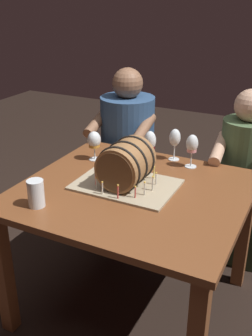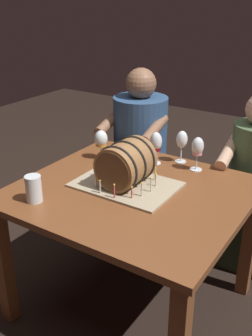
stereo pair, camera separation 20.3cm
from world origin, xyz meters
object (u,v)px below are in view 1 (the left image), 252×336
object	(u,v)px
person_seated_right	(240,187)
wine_glass_rose	(192,145)
barrel_cake	(126,166)
wine_glass_red	(150,142)
dining_table	(133,208)
wine_glass_empty	(175,138)
beer_pint	(36,195)
person_seated_left	(127,156)
wine_glass_amber	(94,141)

from	to	relation	value
person_seated_right	wine_glass_rose	bearing A→B (deg)	-124.08
barrel_cake	wine_glass_red	xyz separation A→B (m)	(-0.02, 0.34, 0.01)
dining_table	wine_glass_rose	world-z (taller)	wine_glass_rose
wine_glass_empty	person_seated_right	bearing A→B (deg)	39.03
barrel_cake	beer_pint	world-z (taller)	barrel_cake
barrel_cake	person_seated_right	world-z (taller)	person_seated_right
beer_pint	person_seated_left	world-z (taller)	person_seated_left
dining_table	barrel_cake	xyz separation A→B (m)	(-0.05, 0.02, 0.22)
wine_glass_amber	wine_glass_rose	world-z (taller)	wine_glass_rose
dining_table	wine_glass_empty	distance (m)	0.52
person_seated_left	dining_table	bearing A→B (deg)	-61.46
barrel_cake	beer_pint	xyz separation A→B (m)	(-0.28, -0.38, -0.05)
barrel_cake	wine_glass_red	distance (m)	0.34
person_seated_left	beer_pint	bearing A→B (deg)	-85.88
dining_table	wine_glass_empty	xyz separation A→B (m)	(0.05, 0.46, 0.25)
wine_glass_empty	person_seated_left	world-z (taller)	person_seated_left
barrel_cake	wine_glass_red	bearing A→B (deg)	92.58
wine_glass_amber	beer_pint	xyz separation A→B (m)	(0.05, -0.60, -0.06)
dining_table	person_seated_left	distance (m)	0.85
wine_glass_red	dining_table	bearing A→B (deg)	-79.60
wine_glass_rose	wine_glass_red	size ratio (longest dim) A/B	1.01
wine_glass_amber	person_seated_right	world-z (taller)	person_seated_right
wine_glass_amber	wine_glass_empty	size ratio (longest dim) A/B	0.92
dining_table	beer_pint	distance (m)	0.52
wine_glass_red	wine_glass_empty	world-z (taller)	same
wine_glass_amber	wine_glass_rose	size ratio (longest dim) A/B	0.91
wine_glass_amber	person_seated_left	world-z (taller)	person_seated_left
person_seated_left	wine_glass_amber	bearing A→B (deg)	-86.13
barrel_cake	person_seated_right	xyz separation A→B (m)	(0.46, 0.73, -0.34)
wine_glass_empty	beer_pint	world-z (taller)	wine_glass_empty
dining_table	person_seated_left	xyz separation A→B (m)	(-0.41, 0.75, -0.06)
wine_glass_empty	wine_glass_red	bearing A→B (deg)	-138.27
dining_table	wine_glass_rose	bearing A→B (deg)	66.71
barrel_cake	person_seated_right	distance (m)	0.93
dining_table	wine_glass_empty	bearing A→B (deg)	83.91
person_seated_right	wine_glass_empty	bearing A→B (deg)	-140.97
beer_pint	person_seated_left	bearing A→B (deg)	94.12
wine_glass_amber	person_seated_right	xyz separation A→B (m)	(0.78, 0.50, -0.35)
wine_glass_rose	wine_glass_empty	xyz separation A→B (m)	(-0.12, 0.06, 0.00)
dining_table	wine_glass_red	bearing A→B (deg)	100.40
wine_glass_red	wine_glass_empty	bearing A→B (deg)	41.73
wine_glass_amber	wine_glass_red	xyz separation A→B (m)	(0.31, 0.11, 0.01)
wine_glass_amber	person_seated_right	distance (m)	0.99
barrel_cake	wine_glass_amber	xyz separation A→B (m)	(-0.32, 0.23, 0.01)
wine_glass_amber	wine_glass_empty	distance (m)	0.47
wine_glass_red	person_seated_right	bearing A→B (deg)	39.70
wine_glass_amber	beer_pint	distance (m)	0.61
wine_glass_empty	person_seated_right	distance (m)	0.59
dining_table	barrel_cake	distance (m)	0.23
dining_table	wine_glass_amber	bearing A→B (deg)	146.73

